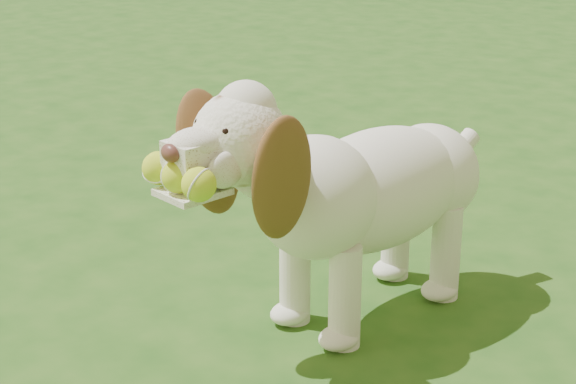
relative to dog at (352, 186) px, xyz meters
The scene contains 1 object.
dog is the anchor object (origin of this frame).
Camera 1 is at (1.11, -2.96, 1.54)m, focal length 60.00 mm.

